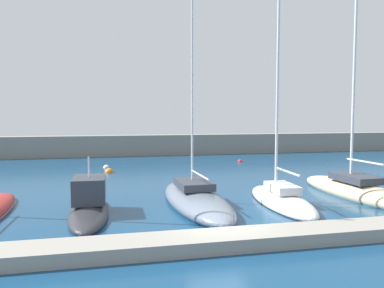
% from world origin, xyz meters
% --- Properties ---
extents(ground_plane, '(120.00, 120.00, 0.00)m').
position_xyz_m(ground_plane, '(0.00, 0.00, 0.00)').
color(ground_plane, navy).
extents(dock_pier, '(27.90, 1.70, 0.52)m').
position_xyz_m(dock_pier, '(0.00, -1.53, 0.26)').
color(dock_pier, gray).
rests_on(dock_pier, ground_plane).
extents(breakwater_seawall, '(108.00, 2.04, 2.47)m').
position_xyz_m(breakwater_seawall, '(0.00, 31.84, 1.23)').
color(breakwater_seawall, gray).
rests_on(breakwater_seawall, ground_plane).
extents(motorboat_charcoal_second, '(2.01, 7.33, 3.17)m').
position_xyz_m(motorboat_charcoal_second, '(-5.42, 4.53, 0.44)').
color(motorboat_charcoal_second, '#2D2D33').
rests_on(motorboat_charcoal_second, ground_plane).
extents(sailboat_slate_third, '(3.13, 10.09, 22.07)m').
position_xyz_m(sailboat_slate_third, '(0.18, 5.14, 0.40)').
color(sailboat_slate_third, slate).
rests_on(sailboat_slate_third, ground_plane).
extents(sailboat_white_fourth, '(2.59, 7.75, 16.75)m').
position_xyz_m(sailboat_white_fourth, '(4.83, 4.31, 0.34)').
color(sailboat_white_fourth, white).
rests_on(sailboat_white_fourth, ground_plane).
extents(sailboat_sand_fifth, '(2.86, 10.11, 16.77)m').
position_xyz_m(sailboat_sand_fifth, '(10.23, 5.40, 0.41)').
color(sailboat_sand_fifth, beige).
rests_on(sailboat_sand_fifth, ground_plane).
extents(mooring_buoy_orange, '(0.74, 0.74, 0.74)m').
position_xyz_m(mooring_buoy_orange, '(-4.32, 18.45, 0.00)').
color(mooring_buoy_orange, orange).
rests_on(mooring_buoy_orange, ground_plane).
extents(mooring_buoy_red, '(0.51, 0.51, 0.51)m').
position_xyz_m(mooring_buoy_red, '(9.22, 23.11, 0.00)').
color(mooring_buoy_red, red).
rests_on(mooring_buoy_red, ground_plane).
extents(mooring_buoy_white, '(0.55, 0.55, 0.55)m').
position_xyz_m(mooring_buoy_white, '(-4.55, 21.51, 0.00)').
color(mooring_buoy_white, white).
rests_on(mooring_buoy_white, ground_plane).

